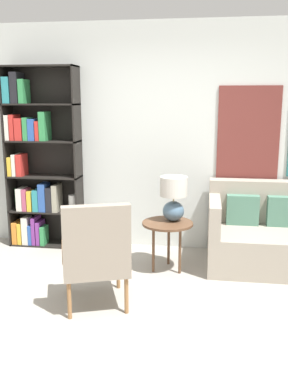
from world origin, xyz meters
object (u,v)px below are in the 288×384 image
armchair (96,251)px  bookshelf (36,166)px  table_lamp (174,196)px  couch (284,236)px  side_table (168,227)px

armchair → bookshelf: bearing=126.3°
bookshelf → table_lamp: 1.82m
bookshelf → armchair: 2.00m
armchair → table_lamp: size_ratio=2.02×
couch → side_table: (-1.26, -0.32, 0.14)m
bookshelf → side_table: bookshelf is taller
bookshelf → table_lamp: (1.73, -0.52, -0.21)m
armchair → side_table: (0.53, 0.97, -0.05)m
table_lamp → armchair: bearing=-119.2°
side_table → table_lamp: table_lamp is taller
armchair → side_table: bearing=61.4°
armchair → table_lamp: (0.58, 1.04, 0.27)m
couch → table_lamp: (-1.21, -0.24, 0.47)m
side_table → table_lamp: bearing=53.2°
couch → table_lamp: 1.32m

